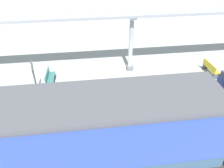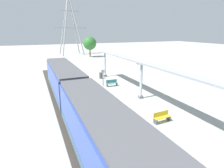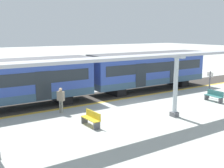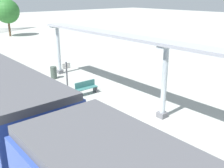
% 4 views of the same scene
% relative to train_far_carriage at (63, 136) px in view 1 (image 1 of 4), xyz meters
% --- Properties ---
extents(ground_plane, '(176.00, 176.00, 0.00)m').
position_rel_train_far_carriage_xyz_m(ground_plane, '(4.72, -4.09, -1.83)').
color(ground_plane, '#A8ABA3').
extents(tactile_edge_strip, '(0.37, 27.49, 0.01)m').
position_rel_train_far_carriage_xyz_m(tactile_edge_strip, '(1.78, -4.09, -1.82)').
color(tactile_edge_strip, gold).
rests_on(tactile_edge_strip, ground).
extents(trackbed, '(3.20, 39.49, 0.01)m').
position_rel_train_far_carriage_xyz_m(trackbed, '(-0.01, -4.09, -1.83)').
color(trackbed, '#38332D').
rests_on(trackbed, ground).
extents(train_far_carriage, '(2.65, 12.02, 3.48)m').
position_rel_train_far_carriage_xyz_m(train_far_carriage, '(0.00, 0.00, 0.00)').
color(train_far_carriage, '#2D479F').
rests_on(train_far_carriage, ground).
extents(canopy_pillar_second, '(1.10, 0.44, 3.88)m').
position_rel_train_far_carriage_xyz_m(canopy_pillar_second, '(7.40, -4.13, 0.14)').
color(canopy_pillar_second, slate).
rests_on(canopy_pillar_second, ground).
extents(canopy_beam, '(1.20, 22.35, 0.16)m').
position_rel_train_far_carriage_xyz_m(canopy_beam, '(7.40, -4.18, 2.14)').
color(canopy_beam, '#A8AAB2').
rests_on(canopy_beam, canopy_pillar_nearest).
extents(bench_near_end, '(1.52, 0.53, 0.86)m').
position_rel_train_far_carriage_xyz_m(bench_near_end, '(6.10, -9.47, -1.39)').
color(bench_near_end, gold).
rests_on(bench_near_end, ground).
extents(bench_mid_platform, '(1.52, 0.50, 0.86)m').
position_rel_train_far_carriage_xyz_m(bench_mid_platform, '(6.32, 1.31, -1.39)').
color(bench_mid_platform, '#3A7672').
rests_on(bench_mid_platform, ground).
extents(platform_info_sign, '(0.56, 0.10, 2.20)m').
position_rel_train_far_carriage_xyz_m(platform_info_sign, '(5.32, 1.96, -0.50)').
color(platform_info_sign, '#4C4C51').
rests_on(platform_info_sign, ground).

